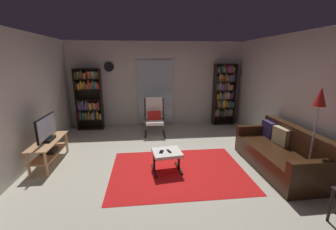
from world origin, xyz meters
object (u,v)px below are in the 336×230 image
Objects in this scene: television at (46,129)px; cell_phone at (161,152)px; tv_stand at (49,148)px; bookshelf_near_sofa at (224,93)px; tv_remote at (169,151)px; leather_sofa at (280,154)px; wall_clock at (109,67)px; lounge_armchair at (154,115)px; floor_lamp_by_sofa at (319,107)px; ottoman at (167,155)px; bookshelf_near_tv at (89,98)px.

cell_phone is (2.23, -0.59, -0.32)m from television.
bookshelf_near_sofa is at bearing 27.51° from tv_stand.
bookshelf_near_sofa reaches higher than tv_remote.
wall_clock is (-3.61, 3.17, 1.55)m from leather_sofa.
lounge_armchair reaches higher than television.
wall_clock reaches higher than cell_phone.
television is at bearing -143.67° from lounge_armchair.
tv_remote is 2.56m from floor_lamp_by_sofa.
cell_phone is at bearing -127.51° from bookshelf_near_sofa.
ottoman is 3.98× the size of tv_remote.
cell_phone is (-2.24, -2.92, -0.63)m from bookshelf_near_sofa.
wall_clock is (-1.46, 3.06, 1.44)m from tv_remote.
lounge_armchair is (-2.31, 2.32, 0.24)m from leather_sofa.
floor_lamp_by_sofa is at bearing -39.07° from bookshelf_near_tv.
wall_clock is at bearing 69.72° from television.
tv_stand is 0.71× the size of floor_lamp_by_sofa.
leather_sofa is at bearing -89.07° from bookshelf_near_sofa.
wall_clock is at bearing 18.63° from bookshelf_near_tv.
lounge_armchair is at bearing 130.21° from floor_lamp_by_sofa.
television is 0.42× the size of bookshelf_near_sofa.
bookshelf_near_tv is 1.10× the size of floor_lamp_by_sofa.
tv_remote is at bearing -13.93° from television.
wall_clock reaches higher than floor_lamp_by_sofa.
bookshelf_near_tv is 12.61× the size of tv_remote.
cell_phone is (-0.10, -0.02, 0.07)m from ottoman.
bookshelf_near_sofa is 6.66× the size of wall_clock.
tv_remote is at bearing -125.75° from bookshelf_near_sofa.
tv_remote is at bearing -13.97° from tv_stand.
wall_clock is (0.61, 0.21, 0.88)m from bookshelf_near_tv.
tv_remote is 0.09× the size of floor_lamp_by_sofa.
bookshelf_near_tv is 3.54m from ottoman.
tv_stand reaches higher than tv_remote.
cell_phone is 3.63m from wall_clock.
floor_lamp_by_sofa is at bearing -77.03° from leather_sofa.
tv_stand is 8.17× the size of tv_remote.
bookshelf_near_sofa is at bearing 36.66° from tv_remote.
tv_stand is 2.44m from tv_remote.
wall_clock is at bearing 135.02° from floor_lamp_by_sofa.
bookshelf_near_sofa is at bearing 68.96° from cell_phone.
floor_lamp_by_sofa is (4.35, -3.53, 0.38)m from bookshelf_near_tv.
bookshelf_near_sofa is (4.47, 2.33, 0.71)m from tv_stand.
tv_remote is (-2.15, 0.11, 0.11)m from leather_sofa.
television is at bearing -97.60° from bookshelf_near_tv.
lounge_armchair is (-2.26, -0.71, -0.50)m from bookshelf_near_sofa.
floor_lamp_by_sofa is at bearing -87.14° from bookshelf_near_sofa.
bookshelf_near_sofa reaches higher than tv_stand.
television is 5.81× the size of cell_phone.
leather_sofa is 1.20m from floor_lamp_by_sofa.
leather_sofa reaches higher than tv_stand.
tv_remote is 0.50× the size of wall_clock.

